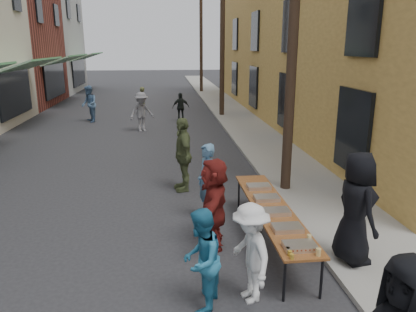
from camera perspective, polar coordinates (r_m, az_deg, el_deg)
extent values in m
plane|color=#28282B|center=(7.98, -14.03, -13.40)|extent=(120.00, 120.00, 0.00)
cube|color=gray|center=(22.59, 3.70, 5.75)|extent=(2.20, 60.00, 0.10)
cube|color=gray|center=(37.64, -24.36, 15.07)|extent=(8.00, 8.00, 9.00)
cube|color=#A8813C|center=(23.23, 20.11, 17.42)|extent=(10.00, 28.00, 10.00)
cylinder|color=#2D2116|center=(10.46, 12.04, 18.97)|extent=(0.26, 0.26, 9.00)
cylinder|color=#2D2116|center=(22.18, 2.04, 17.14)|extent=(0.26, 0.26, 9.00)
cylinder|color=#2D2116|center=(34.10, -0.98, 16.48)|extent=(0.26, 0.26, 9.00)
cube|color=brown|center=(7.98, 8.95, -7.29)|extent=(0.70, 4.00, 0.04)
cylinder|color=black|center=(6.47, 10.69, -16.84)|extent=(0.04, 0.04, 0.71)
cylinder|color=black|center=(6.65, 15.68, -16.22)|extent=(0.04, 0.04, 0.71)
cylinder|color=black|center=(9.76, 4.36, -5.24)|extent=(0.04, 0.04, 0.71)
cylinder|color=black|center=(9.88, 7.68, -5.08)|extent=(0.04, 0.04, 0.71)
cube|color=maroon|center=(6.53, 12.79, -12.25)|extent=(0.50, 0.33, 0.08)
cube|color=#B2B2B7|center=(7.08, 11.08, -9.89)|extent=(0.50, 0.33, 0.08)
cube|color=tan|center=(7.69, 9.55, -7.72)|extent=(0.50, 0.33, 0.08)
cube|color=#B2B2B7|center=(8.32, 8.26, -5.87)|extent=(0.50, 0.33, 0.08)
cube|color=tan|center=(8.95, 7.15, -4.27)|extent=(0.50, 0.33, 0.08)
cylinder|color=#A57F26|center=(6.21, 11.72, -13.69)|extent=(0.07, 0.07, 0.08)
cylinder|color=#A57F26|center=(6.30, 11.44, -13.26)|extent=(0.07, 0.07, 0.08)
cylinder|color=#A57F26|center=(6.38, 11.16, -12.84)|extent=(0.07, 0.07, 0.08)
cylinder|color=tan|center=(6.38, 15.27, -12.92)|extent=(0.08, 0.08, 0.12)
imported|color=teal|center=(8.99, -0.20, -3.62)|extent=(0.56, 0.71, 1.71)
imported|color=teal|center=(6.02, -1.00, -14.47)|extent=(0.81, 0.91, 1.56)
imported|color=white|center=(6.24, 5.95, -13.43)|extent=(0.78, 1.11, 1.56)
imported|color=#556238|center=(10.73, -3.55, 0.23)|extent=(0.65, 1.22, 1.97)
imported|color=maroon|center=(7.72, 0.84, -6.64)|extent=(0.73, 1.70, 1.77)
imported|color=black|center=(7.42, 20.09, -6.86)|extent=(0.73, 1.03, 1.98)
imported|color=slate|center=(18.57, -9.31, 6.13)|extent=(1.32, 1.12, 1.77)
imported|color=black|center=(20.92, -3.84, 6.87)|extent=(0.88, 0.43, 1.46)
imported|color=#505430|center=(23.31, -9.29, 7.68)|extent=(0.62, 0.68, 1.55)
imported|color=#5378A2|center=(21.48, -16.37, 7.04)|extent=(0.98, 1.09, 1.85)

